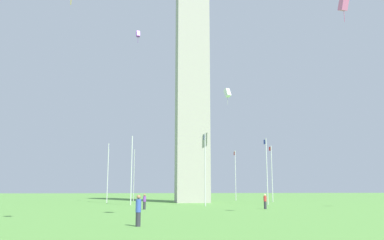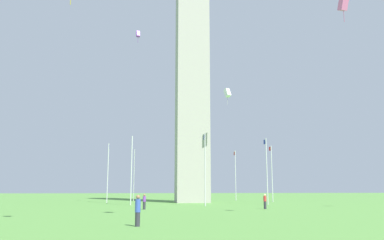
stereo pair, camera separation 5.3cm
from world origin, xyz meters
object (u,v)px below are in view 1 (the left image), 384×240
Objects in this scene: flagpole_sw at (267,168)px; flagpole_e at (108,170)px; flagpole_nw at (235,173)px; person_red_shirt at (265,202)px; kite_white_box at (227,93)px; flagpole_w at (272,171)px; person_blue_shirt at (138,211)px; flagpole_ne at (134,173)px; person_purple_shirt at (144,202)px; kite_purple_box at (138,34)px; flagpole_n at (183,174)px; flagpole_se at (132,167)px; flagpole_s at (205,166)px; obelisk_monument at (192,60)px; kite_pink_box at (343,4)px.

flagpole_e is at bearing 67.50° from flagpole_sw.
person_red_shirt is at bearing 172.33° from flagpole_nw.
flagpole_sw is at bearing -111.14° from kite_white_box.
flagpole_w is 44.62m from person_blue_shirt.
flagpole_e is at bearing 41.19° from person_blue_shirt.
kite_white_box is at bearing -140.75° from flagpole_ne.
person_purple_shirt is (-10.85, 16.92, -4.18)m from flagpole_sw.
flagpole_nw is 30.89m from kite_purple_box.
flagpole_e is 26.34m from flagpole_w.
flagpole_n and flagpole_se have the same top height.
flagpole_se and flagpole_nw have the same top height.
flagpole_w is at bearing -27.93° from person_red_shirt.
flagpole_se is 5.75× the size of person_red_shirt.
kite_white_box reaches higher than flagpole_sw.
flagpole_e is 1.00× the size of flagpole_s.
flagpole_ne is 5.12× the size of person_blue_shirt.
flagpole_nw is at bearing 22.50° from flagpole_w.
kite_white_box reaches higher than flagpole_s.
flagpole_w is 22.77m from person_red_shirt.
kite_purple_box reaches higher than person_red_shirt.
flagpole_n is at bearing -0.00° from flagpole_s.
flagpole_ne reaches higher than person_red_shirt.
kite_white_box reaches higher than flagpole_ne.
person_purple_shirt is at bearing -164.57° from flagpole_e.
flagpole_ne is at bearing 44.84° from obelisk_monument.
flagpole_e and flagpole_nw have the same top height.
flagpole_se is at bearing 44.22° from person_red_shirt.
flagpole_se is 18.63m from flagpole_sw.
kite_pink_box is at bearing -170.98° from flagpole_n.
flagpole_ne is at bearing 45.00° from flagpole_sw.
obelisk_monument is 29.26× the size of person_purple_shirt.
flagpole_ne is at bearing -22.50° from flagpole_e.
obelisk_monument reaches higher than flagpole_ne.
person_blue_shirt is 42.61m from kite_purple_box.
kite_pink_box is at bearing -160.76° from flagpole_s.
flagpole_n is 23.75m from kite_white_box.
flagpole_se is at bearing 36.12° from person_blue_shirt.
kite_white_box is (-7.39, -17.50, 11.07)m from flagpole_e.
flagpole_ne and flagpole_se have the same top height.
kite_purple_box is at bearing -136.44° from flagpole_e.
flagpole_e is at bearing 43.56° from kite_purple_box.
flagpole_e is at bearing 22.92° from person_purple_shirt.
person_purple_shirt is at bearing 79.41° from person_red_shirt.
person_blue_shirt is at bearing 171.17° from flagpole_n.
flagpole_e is at bearing 30.67° from kite_pink_box.
flagpole_n is 1.00× the size of flagpole_nw.
flagpole_n is at bearing -22.50° from flagpole_se.
flagpole_w is 15.98m from kite_white_box.
person_blue_shirt is 0.88× the size of kite_pink_box.
flagpole_se is at bearing 90.00° from flagpole_sw.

